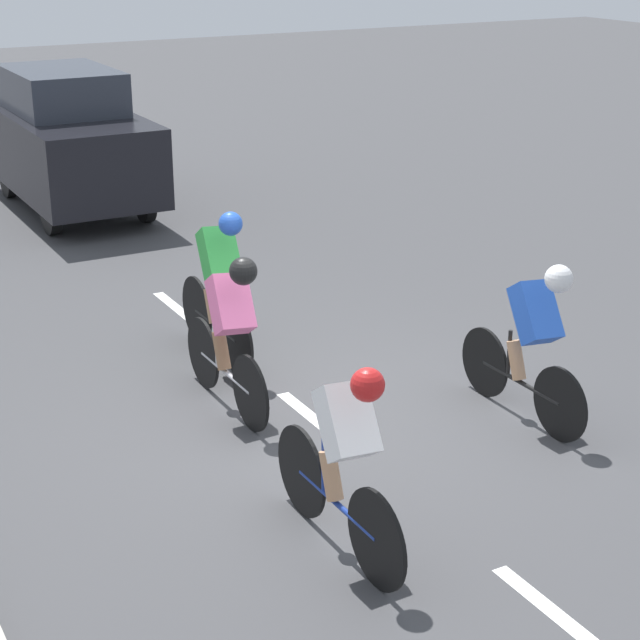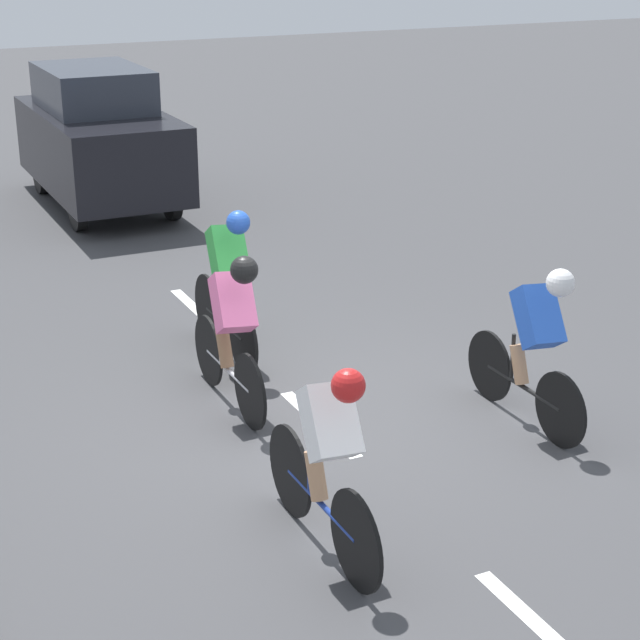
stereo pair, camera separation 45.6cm
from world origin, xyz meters
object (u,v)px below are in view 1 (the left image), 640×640
cyclist_green (219,282)px  support_car (69,140)px  cyclist_pink (230,327)px  cyclist_white (344,453)px  cyclist_blue (532,336)px

cyclist_green → support_car: support_car is taller
cyclist_pink → support_car: bearing=-96.2°
cyclist_pink → support_car: 7.61m
cyclist_white → cyclist_pink: size_ratio=1.02×
cyclist_white → support_car: support_car is taller
cyclist_white → support_car: bearing=-96.3°
cyclist_green → cyclist_white: (0.64, 3.51, -0.05)m
cyclist_white → support_car: size_ratio=0.44×
cyclist_green → cyclist_blue: bearing=125.8°
cyclist_blue → cyclist_pink: 2.57m
cyclist_blue → cyclist_pink: (2.15, -1.40, 0.00)m
support_car → cyclist_white: bearing=83.7°
cyclist_green → cyclist_white: size_ratio=0.97×
cyclist_white → cyclist_blue: size_ratio=1.03×
cyclist_blue → support_car: 9.06m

